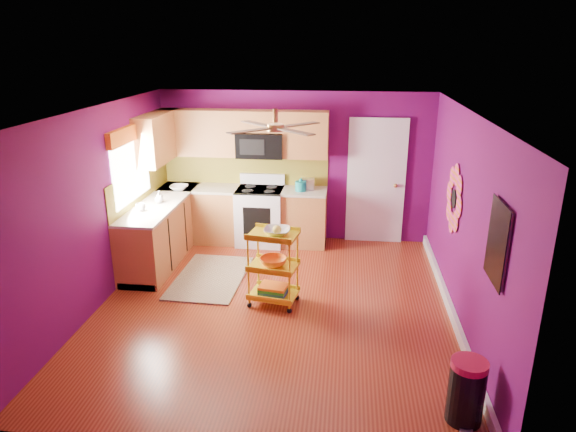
# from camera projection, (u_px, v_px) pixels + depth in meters

# --- Properties ---
(ground) EXTENTS (5.00, 5.00, 0.00)m
(ground) POSITION_uv_depth(u_px,v_px,m) (275.00, 306.00, 6.64)
(ground) COLOR maroon
(ground) RESTS_ON ground
(room_envelope) EXTENTS (4.54, 5.04, 2.52)m
(room_envelope) POSITION_uv_depth(u_px,v_px,m) (276.00, 185.00, 6.11)
(room_envelope) COLOR #590A4F
(room_envelope) RESTS_ON ground
(lower_cabinets) EXTENTS (2.81, 2.31, 0.94)m
(lower_cabinets) POSITION_uv_depth(u_px,v_px,m) (208.00, 223.00, 8.36)
(lower_cabinets) COLOR #9B5B2A
(lower_cabinets) RESTS_ON ground
(electric_range) EXTENTS (0.76, 0.66, 1.13)m
(electric_range) POSITION_uv_depth(u_px,v_px,m) (260.00, 215.00, 8.59)
(electric_range) COLOR white
(electric_range) RESTS_ON ground
(upper_cabinetry) EXTENTS (2.80, 2.30, 1.26)m
(upper_cabinetry) POSITION_uv_depth(u_px,v_px,m) (216.00, 136.00, 8.23)
(upper_cabinetry) COLOR #9B5B2A
(upper_cabinetry) RESTS_ON ground
(left_window) EXTENTS (0.08, 1.35, 1.08)m
(left_window) POSITION_uv_depth(u_px,v_px,m) (130.00, 153.00, 7.31)
(left_window) COLOR white
(left_window) RESTS_ON ground
(panel_door) EXTENTS (0.95, 0.11, 2.15)m
(panel_door) POSITION_uv_depth(u_px,v_px,m) (376.00, 183.00, 8.48)
(panel_door) COLOR white
(panel_door) RESTS_ON ground
(right_wall_art) EXTENTS (0.04, 2.74, 1.04)m
(right_wall_art) POSITION_uv_depth(u_px,v_px,m) (471.00, 216.00, 5.61)
(right_wall_art) COLOR black
(right_wall_art) RESTS_ON ground
(ceiling_fan) EXTENTS (1.01, 1.01, 0.26)m
(ceiling_fan) POSITION_uv_depth(u_px,v_px,m) (276.00, 127.00, 6.09)
(ceiling_fan) COLOR #BF8C3F
(ceiling_fan) RESTS_ON ground
(shag_rug) EXTENTS (0.99, 1.57, 0.02)m
(shag_rug) POSITION_uv_depth(u_px,v_px,m) (210.00, 277.00, 7.42)
(shag_rug) COLOR #321E10
(shag_rug) RESTS_ON ground
(rolling_cart) EXTENTS (0.67, 0.53, 1.09)m
(rolling_cart) POSITION_uv_depth(u_px,v_px,m) (274.00, 264.00, 6.53)
(rolling_cart) COLOR yellow
(rolling_cart) RESTS_ON ground
(trash_can) EXTENTS (0.35, 0.37, 0.62)m
(trash_can) POSITION_uv_depth(u_px,v_px,m) (466.00, 391.00, 4.56)
(trash_can) COLOR black
(trash_can) RESTS_ON ground
(teal_kettle) EXTENTS (0.18, 0.18, 0.21)m
(teal_kettle) POSITION_uv_depth(u_px,v_px,m) (301.00, 186.00, 8.32)
(teal_kettle) COLOR #128784
(teal_kettle) RESTS_ON lower_cabinets
(toaster) EXTENTS (0.22, 0.15, 0.18)m
(toaster) POSITION_uv_depth(u_px,v_px,m) (307.00, 184.00, 8.41)
(toaster) COLOR beige
(toaster) RESTS_ON lower_cabinets
(soap_bottle_a) EXTENTS (0.08, 0.08, 0.17)m
(soap_bottle_a) POSITION_uv_depth(u_px,v_px,m) (160.00, 197.00, 7.72)
(soap_bottle_a) COLOR #EA3F72
(soap_bottle_a) RESTS_ON lower_cabinets
(soap_bottle_b) EXTENTS (0.12, 0.12, 0.15)m
(soap_bottle_b) POSITION_uv_depth(u_px,v_px,m) (159.00, 198.00, 7.70)
(soap_bottle_b) COLOR white
(soap_bottle_b) RESTS_ON lower_cabinets
(counter_dish) EXTENTS (0.29, 0.29, 0.07)m
(counter_dish) POSITION_uv_depth(u_px,v_px,m) (179.00, 188.00, 8.40)
(counter_dish) COLOR white
(counter_dish) RESTS_ON lower_cabinets
(counter_cup) EXTENTS (0.14, 0.14, 0.11)m
(counter_cup) POSITION_uv_depth(u_px,v_px,m) (141.00, 207.00, 7.35)
(counter_cup) COLOR white
(counter_cup) RESTS_ON lower_cabinets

